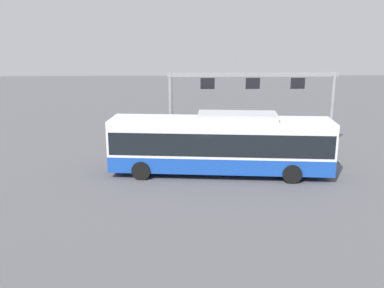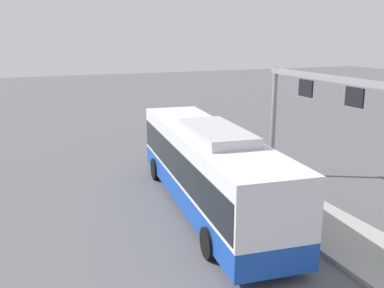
# 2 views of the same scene
# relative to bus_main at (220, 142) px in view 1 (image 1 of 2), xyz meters

# --- Properties ---
(ground_plane) EXTENTS (120.00, 120.00, 0.00)m
(ground_plane) POSITION_rel_bus_main_xyz_m (0.01, -0.00, -1.81)
(ground_plane) COLOR #56565B
(platform_curb) EXTENTS (10.00, 2.80, 0.16)m
(platform_curb) POSITION_rel_bus_main_xyz_m (-2.38, -3.15, -1.73)
(platform_curb) COLOR #9E9E99
(platform_curb) RESTS_ON ground
(bus_main) EXTENTS (12.12, 3.66, 3.46)m
(bus_main) POSITION_rel_bus_main_xyz_m (0.00, 0.00, 0.00)
(bus_main) COLOR #1947AD
(bus_main) RESTS_ON ground
(person_boarding) EXTENTS (0.41, 0.57, 1.67)m
(person_boarding) POSITION_rel_bus_main_xyz_m (2.42, -3.17, -0.76)
(person_boarding) COLOR #476B4C
(person_boarding) RESTS_ON platform_curb
(person_waiting_near) EXTENTS (0.39, 0.56, 1.67)m
(person_waiting_near) POSITION_rel_bus_main_xyz_m (3.58, -3.34, -0.92)
(person_waiting_near) COLOR slate
(person_waiting_near) RESTS_ON ground
(person_waiting_mid) EXTENTS (0.35, 0.53, 1.67)m
(person_waiting_mid) POSITION_rel_bus_main_xyz_m (1.25, -2.60, -0.76)
(person_waiting_mid) COLOR slate
(person_waiting_mid) RESTS_ON platform_curb
(platform_sign_gantry) EXTENTS (10.88, 0.24, 5.20)m
(platform_sign_gantry) POSITION_rel_bus_main_xyz_m (-2.45, -4.65, 2.02)
(platform_sign_gantry) COLOR gray
(platform_sign_gantry) RESTS_ON ground
(trash_bin) EXTENTS (0.52, 0.52, 0.90)m
(trash_bin) POSITION_rel_bus_main_xyz_m (-6.58, -3.42, -1.20)
(trash_bin) COLOR #2D5133
(trash_bin) RESTS_ON platform_curb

